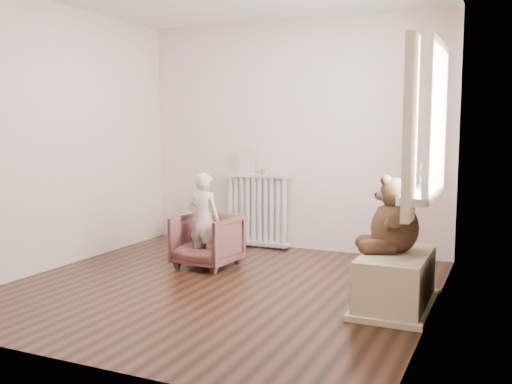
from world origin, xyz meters
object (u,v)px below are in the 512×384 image
at_px(toy_vanity, 191,219).
at_px(child, 204,220).
at_px(toy_bench, 396,282).
at_px(teddy_bear, 395,221).
at_px(plush_cat, 427,175).
at_px(radiator, 257,213).
at_px(armchair, 207,241).

xyz_separation_m(toy_vanity, child, (0.82, -1.11, 0.21)).
relative_size(toy_vanity, toy_bench, 0.61).
bearing_deg(teddy_bear, toy_bench, -79.63).
distance_m(child, plush_cat, 2.17).
distance_m(radiator, teddy_bear, 2.48).
xyz_separation_m(radiator, child, (-0.05, -1.14, 0.10)).
relative_size(radiator, toy_vanity, 1.52).
bearing_deg(radiator, toy_bench, -40.09).
relative_size(armchair, teddy_bear, 0.98).
bearing_deg(child, armchair, -85.11).
bearing_deg(armchair, teddy_bear, -9.01).
xyz_separation_m(radiator, plush_cat, (2.06, -1.09, 0.61)).
bearing_deg(teddy_bear, toy_vanity, 129.55).
height_order(child, teddy_bear, teddy_bear).
distance_m(armchair, plush_cat, 2.24).
xyz_separation_m(toy_vanity, plush_cat, (2.93, -1.06, 0.72)).
bearing_deg(armchair, toy_vanity, 132.45).
bearing_deg(child, plush_cat, -173.65).
bearing_deg(toy_vanity, child, -53.71).
bearing_deg(radiator, teddy_bear, -39.72).
relative_size(radiator, teddy_bear, 1.44).
height_order(radiator, toy_vanity, radiator).
xyz_separation_m(child, teddy_bear, (1.95, -0.43, 0.18)).
height_order(armchair, child, child).
bearing_deg(plush_cat, child, 161.29).
relative_size(armchair, child, 0.62).
relative_size(armchair, plush_cat, 2.24).
height_order(toy_vanity, toy_bench, toy_vanity).
relative_size(toy_bench, plush_cat, 3.53).
bearing_deg(armchair, radiator, 92.05).
bearing_deg(toy_bench, plush_cat, 75.15).
distance_m(toy_bench, teddy_bear, 0.47).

